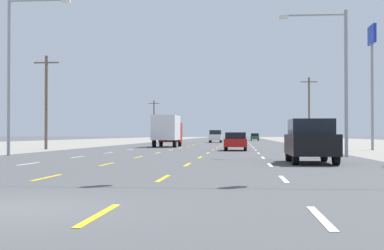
{
  "coord_description": "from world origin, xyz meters",
  "views": [
    {
      "loc": [
        4.01,
        -9.37,
        1.29
      ],
      "look_at": [
        -0.82,
        46.55,
        2.24
      ],
      "focal_mm": 52.6,
      "sensor_mm": 36.0,
      "label": 1
    }
  ],
  "objects": [
    {
      "name": "hatchback_far_right_farther",
      "position": [
        6.98,
        108.5,
        0.78
      ],
      "size": [
        1.72,
        3.9,
        1.54
      ],
      "color": "#235B2D",
      "rests_on": "ground"
    },
    {
      "name": "suv_far_right_nearest",
      "position": [
        7.16,
        16.29,
        1.03
      ],
      "size": [
        1.98,
        4.9,
        1.98
      ],
      "color": "black",
      "rests_on": "ground"
    },
    {
      "name": "lot_apron_left",
      "position": [
        -24.75,
        66.0,
        0.0
      ],
      "size": [
        28.0,
        440.0,
        0.01
      ],
      "primitive_type": "cube",
      "color": "gray",
      "rests_on": "ground"
    },
    {
      "name": "utility_pole_left_row_2",
      "position": [
        -13.3,
        102.17,
        4.25
      ],
      "size": [
        2.2,
        0.26,
        8.13
      ],
      "color": "brown",
      "rests_on": "ground"
    },
    {
      "name": "ground_plane",
      "position": [
        0.0,
        66.0,
        0.0
      ],
      "size": [
        572.0,
        572.0,
        0.0
      ],
      "primitive_type": "plane",
      "color": "#4C4C4F"
    },
    {
      "name": "pole_sign_right_row_1",
      "position": [
        14.83,
        37.92,
        7.76
      ],
      "size": [
        0.24,
        2.19,
        10.3
      ],
      "color": "gray",
      "rests_on": "ground"
    },
    {
      "name": "sedan_inner_right_near",
      "position": [
        3.62,
        36.06,
        0.76
      ],
      "size": [
        1.8,
        4.5,
        1.46
      ],
      "color": "red",
      "rests_on": "ground"
    },
    {
      "name": "streetlight_left_row_0",
      "position": [
        -9.77,
        23.92,
        5.62
      ],
      "size": [
        3.93,
        0.26,
        9.76
      ],
      "color": "gray",
      "rests_on": "ground"
    },
    {
      "name": "box_truck_inner_left_mid",
      "position": [
        -3.57,
        48.36,
        1.84
      ],
      "size": [
        2.4,
        7.2,
        3.23
      ],
      "color": "red",
      "rests_on": "ground"
    },
    {
      "name": "hatchback_inner_right_far",
      "position": [
        3.72,
        98.09,
        0.78
      ],
      "size": [
        1.72,
        3.9,
        1.54
      ],
      "color": "navy",
      "rests_on": "ground"
    },
    {
      "name": "utility_pole_right_row_1",
      "position": [
        13.24,
        67.44,
        4.7
      ],
      "size": [
        2.2,
        0.26,
        9.01
      ],
      "color": "brown",
      "rests_on": "ground"
    },
    {
      "name": "signal_span_wire",
      "position": [
        -0.2,
        8.17,
        5.28
      ],
      "size": [
        27.75,
        0.52,
        8.58
      ],
      "color": "brown",
      "rests_on": "ground"
    },
    {
      "name": "lane_markings",
      "position": [
        0.0,
        104.5,
        0.01
      ],
      "size": [
        10.64,
        227.6,
        0.01
      ],
      "color": "white",
      "rests_on": "ground"
    },
    {
      "name": "utility_pole_left_row_0",
      "position": [
        -12.89,
        38.31,
        4.28
      ],
      "size": [
        2.2,
        0.26,
        8.17
      ],
      "color": "brown",
      "rests_on": "ground"
    },
    {
      "name": "suv_center_turn_midfar",
      "position": [
        0.03,
        80.6,
        1.03
      ],
      "size": [
        1.98,
        4.9,
        1.98
      ],
      "color": "white",
      "rests_on": "ground"
    },
    {
      "name": "streetlight_right_row_0",
      "position": [
        9.72,
        23.92,
        5.01
      ],
      "size": [
        3.96,
        0.26,
        8.56
      ],
      "color": "gray",
      "rests_on": "ground"
    }
  ]
}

